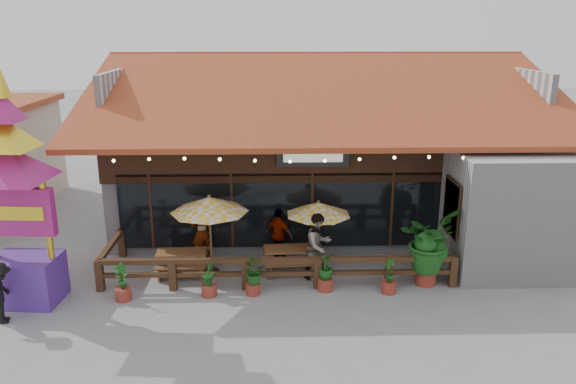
{
  "coord_description": "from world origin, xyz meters",
  "views": [
    {
      "loc": [
        -1.71,
        -14.73,
        7.06
      ],
      "look_at": [
        -1.26,
        1.5,
        2.21
      ],
      "focal_mm": 35.0,
      "sensor_mm": 36.0,
      "label": 1
    }
  ],
  "objects_px": {
    "picnic_table_left": "(182,259)",
    "umbrella_left": "(209,205)",
    "thai_sign_tower": "(12,170)",
    "umbrella_right": "(318,209)",
    "picnic_table_right": "(289,255)",
    "pedestrian": "(2,293)",
    "tropical_plant": "(428,242)"
  },
  "relations": [
    {
      "from": "picnic_table_left",
      "to": "umbrella_left",
      "type": "bearing_deg",
      "value": 3.4
    },
    {
      "from": "picnic_table_left",
      "to": "thai_sign_tower",
      "type": "distance_m",
      "value": 5.17
    },
    {
      "from": "umbrella_right",
      "to": "thai_sign_tower",
      "type": "xyz_separation_m",
      "value": [
        -7.83,
        -2.07,
        1.77
      ]
    },
    {
      "from": "umbrella_left",
      "to": "picnic_table_left",
      "type": "height_order",
      "value": "umbrella_left"
    },
    {
      "from": "picnic_table_right",
      "to": "thai_sign_tower",
      "type": "bearing_deg",
      "value": -165.9
    },
    {
      "from": "picnic_table_left",
      "to": "pedestrian",
      "type": "bearing_deg",
      "value": -145.62
    },
    {
      "from": "umbrella_right",
      "to": "picnic_table_right",
      "type": "distance_m",
      "value": 1.63
    },
    {
      "from": "umbrella_right",
      "to": "pedestrian",
      "type": "relative_size",
      "value": 1.64
    },
    {
      "from": "umbrella_right",
      "to": "picnic_table_left",
      "type": "xyz_separation_m",
      "value": [
        -4.04,
        -0.45,
        -1.36
      ]
    },
    {
      "from": "picnic_table_left",
      "to": "pedestrian",
      "type": "xyz_separation_m",
      "value": [
        -3.95,
        -2.7,
        0.31
      ]
    },
    {
      "from": "pedestrian",
      "to": "umbrella_right",
      "type": "bearing_deg",
      "value": -83.6
    },
    {
      "from": "umbrella_left",
      "to": "thai_sign_tower",
      "type": "xyz_separation_m",
      "value": [
        -4.66,
        -1.67,
        1.49
      ]
    },
    {
      "from": "picnic_table_left",
      "to": "thai_sign_tower",
      "type": "xyz_separation_m",
      "value": [
        -3.79,
        -1.62,
        3.12
      ]
    },
    {
      "from": "umbrella_right",
      "to": "picnic_table_left",
      "type": "distance_m",
      "value": 4.29
    },
    {
      "from": "umbrella_right",
      "to": "thai_sign_tower",
      "type": "height_order",
      "value": "thai_sign_tower"
    },
    {
      "from": "picnic_table_right",
      "to": "pedestrian",
      "type": "xyz_separation_m",
      "value": [
        -7.12,
        -2.83,
        0.29
      ]
    },
    {
      "from": "umbrella_left",
      "to": "picnic_table_right",
      "type": "xyz_separation_m",
      "value": [
        2.3,
        0.07,
        -1.62
      ]
    },
    {
      "from": "umbrella_left",
      "to": "picnic_table_left",
      "type": "bearing_deg",
      "value": -176.6
    },
    {
      "from": "pedestrian",
      "to": "picnic_table_left",
      "type": "bearing_deg",
      "value": -70.75
    },
    {
      "from": "picnic_table_right",
      "to": "tropical_plant",
      "type": "distance_m",
      "value": 4.04
    },
    {
      "from": "umbrella_right",
      "to": "picnic_table_left",
      "type": "height_order",
      "value": "umbrella_right"
    },
    {
      "from": "umbrella_left",
      "to": "tropical_plant",
      "type": "distance_m",
      "value": 6.26
    },
    {
      "from": "picnic_table_left",
      "to": "thai_sign_tower",
      "type": "bearing_deg",
      "value": -156.8
    },
    {
      "from": "umbrella_right",
      "to": "umbrella_left",
      "type": "bearing_deg",
      "value": -172.82
    },
    {
      "from": "umbrella_left",
      "to": "tropical_plant",
      "type": "relative_size",
      "value": 1.11
    },
    {
      "from": "umbrella_left",
      "to": "pedestrian",
      "type": "height_order",
      "value": "umbrella_left"
    },
    {
      "from": "picnic_table_right",
      "to": "umbrella_left",
      "type": "bearing_deg",
      "value": -178.16
    },
    {
      "from": "umbrella_right",
      "to": "picnic_table_right",
      "type": "bearing_deg",
      "value": -159.46
    },
    {
      "from": "thai_sign_tower",
      "to": "pedestrian",
      "type": "distance_m",
      "value": 3.02
    },
    {
      "from": "thai_sign_tower",
      "to": "pedestrian",
      "type": "bearing_deg",
      "value": -98.51
    },
    {
      "from": "umbrella_left",
      "to": "pedestrian",
      "type": "bearing_deg",
      "value": -150.28
    },
    {
      "from": "picnic_table_right",
      "to": "pedestrian",
      "type": "distance_m",
      "value": 7.67
    }
  ]
}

